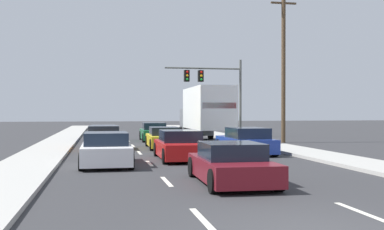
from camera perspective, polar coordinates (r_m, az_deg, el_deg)
name	(u,v)px	position (r m, az deg, el deg)	size (l,w,h in m)	color
ground_plane	(154,142)	(32.70, -4.67, -3.28)	(140.00, 140.00, 0.00)	#333335
sidewalk_right	(266,145)	(29.28, 9.02, -3.58)	(2.29, 80.00, 0.14)	#B2AFA8
sidewalk_left	(51,148)	(27.64, -16.81, -3.83)	(2.29, 80.00, 0.14)	#B2AFA8
lane_markings	(156,143)	(31.70, -4.47, -3.39)	(3.54, 57.00, 0.01)	silver
car_navy	(104,133)	(34.45, -10.73, -2.21)	(2.01, 4.57, 1.14)	#141E4C
car_orange	(104,139)	(26.51, -10.70, -2.83)	(2.00, 4.56, 1.32)	orange
car_white	(106,150)	(18.70, -10.44, -4.21)	(1.96, 4.45, 1.30)	white
car_green	(154,133)	(33.78, -4.67, -2.15)	(1.96, 4.37, 1.31)	#196B38
car_yellow	(164,138)	(26.94, -3.44, -2.87)	(1.98, 4.44, 1.23)	yellow
car_red	(180,146)	(20.60, -1.44, -3.81)	(2.03, 4.56, 1.28)	red
car_maroon	(231,165)	(13.80, 4.81, -6.05)	(2.05, 4.27, 1.20)	maroon
box_truck	(206,111)	(32.11, 1.69, 0.46)	(2.61, 8.32, 3.73)	white
car_blue	(246,142)	(23.49, 6.56, -3.24)	(2.00, 4.65, 1.32)	#1E389E
traffic_signal_mast	(209,82)	(39.23, 2.14, 4.09)	(6.57, 0.69, 6.51)	#595B56
utility_pole_mid	(283,66)	(32.42, 11.08, 5.83)	(1.80, 0.28, 10.06)	brown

